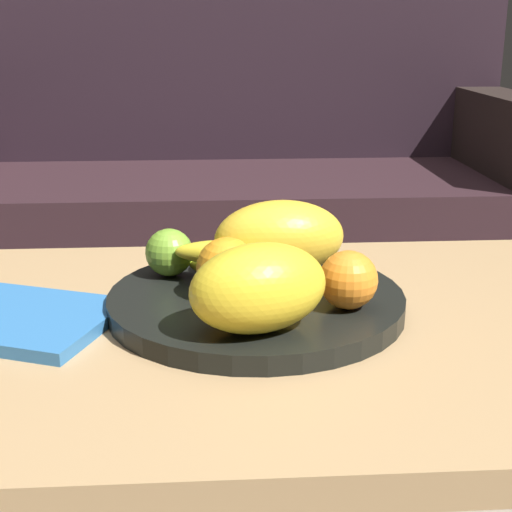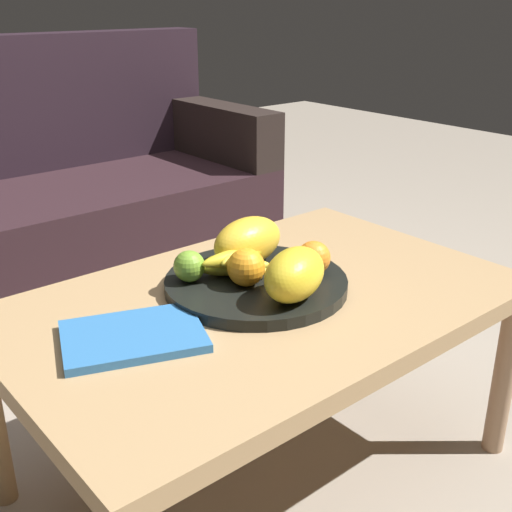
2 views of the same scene
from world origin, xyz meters
name	(u,v)px [view 1 (image 1 of 2)]	position (x,y,z in m)	size (l,w,h in m)	color
coffee_table	(248,357)	(0.00, 0.00, 0.40)	(1.06, 0.68, 0.45)	tan
couch	(231,200)	(0.02, 1.29, 0.30)	(1.70, 0.70, 0.90)	black
fruit_bowl	(256,302)	(0.01, 0.04, 0.47)	(0.39, 0.39, 0.03)	black
melon_large_front	(279,238)	(0.05, 0.11, 0.53)	(0.18, 0.10, 0.10)	yellow
melon_smaller_beside	(259,288)	(0.01, -0.08, 0.53)	(0.16, 0.10, 0.10)	yellow
orange_front	(227,268)	(-0.02, 0.02, 0.52)	(0.08, 0.08, 0.08)	orange
orange_left	(348,280)	(0.12, -0.02, 0.51)	(0.07, 0.07, 0.07)	orange
apple_front	(169,252)	(-0.10, 0.12, 0.51)	(0.07, 0.07, 0.07)	#75A730
banana_bunch	(241,260)	(0.00, 0.08, 0.51)	(0.18, 0.15, 0.06)	yellow
magazine	(11,318)	(-0.30, 0.01, 0.46)	(0.25, 0.18, 0.02)	#306FB1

